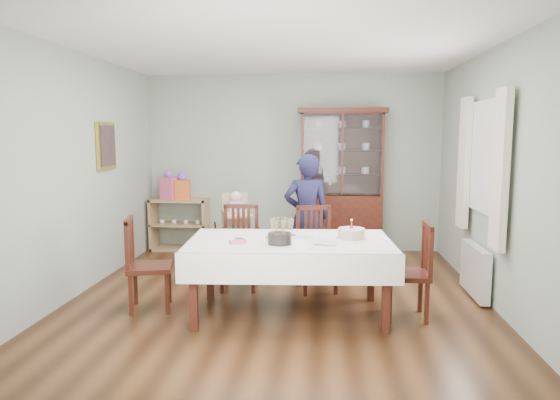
# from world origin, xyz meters

# --- Properties ---
(floor) EXTENTS (5.00, 5.00, 0.00)m
(floor) POSITION_xyz_m (0.00, 0.00, 0.00)
(floor) COLOR #593319
(floor) RESTS_ON ground
(room_shell) EXTENTS (5.00, 5.00, 5.00)m
(room_shell) POSITION_xyz_m (0.00, 0.53, 1.70)
(room_shell) COLOR #9EAA99
(room_shell) RESTS_ON floor
(dining_table) EXTENTS (2.06, 1.26, 0.76)m
(dining_table) POSITION_xyz_m (0.16, -0.43, 0.38)
(dining_table) COLOR #481E12
(dining_table) RESTS_ON floor
(china_cabinet) EXTENTS (1.30, 0.48, 2.18)m
(china_cabinet) POSITION_xyz_m (0.75, 2.26, 1.12)
(china_cabinet) COLOR #481E12
(china_cabinet) RESTS_ON floor
(sideboard) EXTENTS (0.90, 0.38, 0.80)m
(sideboard) POSITION_xyz_m (-1.75, 2.28, 0.40)
(sideboard) COLOR tan
(sideboard) RESTS_ON floor
(picture_frame) EXTENTS (0.04, 0.48, 0.58)m
(picture_frame) POSITION_xyz_m (-2.22, 0.80, 1.65)
(picture_frame) COLOR gold
(picture_frame) RESTS_ON room_shell
(window) EXTENTS (0.04, 1.02, 1.22)m
(window) POSITION_xyz_m (2.22, 0.30, 1.55)
(window) COLOR white
(window) RESTS_ON room_shell
(curtain_left) EXTENTS (0.07, 0.30, 1.55)m
(curtain_left) POSITION_xyz_m (2.16, -0.32, 1.45)
(curtain_left) COLOR silver
(curtain_left) RESTS_ON room_shell
(curtain_right) EXTENTS (0.07, 0.30, 1.55)m
(curtain_right) POSITION_xyz_m (2.16, 0.92, 1.45)
(curtain_right) COLOR silver
(curtain_right) RESTS_ON room_shell
(radiator) EXTENTS (0.10, 0.80, 0.55)m
(radiator) POSITION_xyz_m (2.16, 0.30, 0.30)
(radiator) COLOR white
(radiator) RESTS_ON floor
(chair_far_left) EXTENTS (0.45, 0.45, 0.96)m
(chair_far_left) POSITION_xyz_m (-0.49, 0.40, 0.29)
(chair_far_left) COLOR #481E12
(chair_far_left) RESTS_ON floor
(chair_far_right) EXTENTS (0.52, 0.52, 0.96)m
(chair_far_right) POSITION_xyz_m (0.41, 0.40, 0.29)
(chair_far_right) COLOR #481E12
(chair_far_right) RESTS_ON floor
(chair_end_left) EXTENTS (0.52, 0.52, 0.95)m
(chair_end_left) POSITION_xyz_m (-1.30, -0.39, 0.28)
(chair_end_left) COLOR #481E12
(chair_end_left) RESTS_ON floor
(chair_end_right) EXTENTS (0.43, 0.43, 0.94)m
(chair_end_right) POSITION_xyz_m (1.31, -0.41, 0.28)
(chair_end_right) COLOR #481E12
(chair_end_right) RESTS_ON floor
(woman) EXTENTS (0.61, 0.44, 1.56)m
(woman) POSITION_xyz_m (0.28, 0.90, 0.78)
(woman) COLOR black
(woman) RESTS_ON floor
(high_chair) EXTENTS (0.59, 0.59, 1.05)m
(high_chair) POSITION_xyz_m (-0.66, 1.18, 0.41)
(high_chair) COLOR black
(high_chair) RESTS_ON floor
(champagne_tray) EXTENTS (0.32, 0.32, 0.20)m
(champagne_tray) POSITION_xyz_m (0.07, -0.36, 0.82)
(champagne_tray) COLOR silver
(champagne_tray) RESTS_ON dining_table
(birthday_cake) EXTENTS (0.30, 0.30, 0.21)m
(birthday_cake) POSITION_xyz_m (0.76, -0.37, 0.81)
(birthday_cake) COLOR white
(birthday_cake) RESTS_ON dining_table
(plate_stack_dark) EXTENTS (0.29, 0.29, 0.11)m
(plate_stack_dark) POSITION_xyz_m (0.07, -0.63, 0.81)
(plate_stack_dark) COLOR black
(plate_stack_dark) RESTS_ON dining_table
(plate_stack_white) EXTENTS (0.28, 0.28, 0.09)m
(plate_stack_white) POSITION_xyz_m (0.29, -0.74, 0.81)
(plate_stack_white) COLOR white
(plate_stack_white) RESTS_ON dining_table
(napkin_stack) EXTENTS (0.18, 0.18, 0.02)m
(napkin_stack) POSITION_xyz_m (-0.33, -0.62, 0.77)
(napkin_stack) COLOR #E65482
(napkin_stack) RESTS_ON dining_table
(cutlery) EXTENTS (0.16, 0.18, 0.01)m
(cutlery) POSITION_xyz_m (-0.36, -0.47, 0.77)
(cutlery) COLOR silver
(cutlery) RESTS_ON dining_table
(cake_knife) EXTENTS (0.28, 0.10, 0.01)m
(cake_knife) POSITION_xyz_m (0.46, -0.67, 0.77)
(cake_knife) COLOR silver
(cake_knife) RESTS_ON dining_table
(gift_bag_pink) EXTENTS (0.29, 0.24, 0.46)m
(gift_bag_pink) POSITION_xyz_m (-1.90, 2.26, 1.00)
(gift_bag_pink) COLOR #E65482
(gift_bag_pink) RESTS_ON sideboard
(gift_bag_orange) EXTENTS (0.25, 0.19, 0.42)m
(gift_bag_orange) POSITION_xyz_m (-1.68, 2.26, 0.99)
(gift_bag_orange) COLOR orange
(gift_bag_orange) RESTS_ON sideboard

